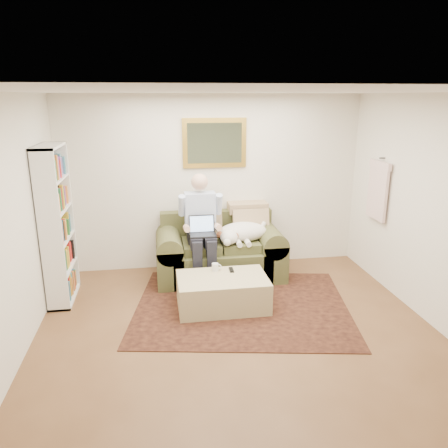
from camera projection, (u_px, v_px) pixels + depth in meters
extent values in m
cube|color=brown|center=(245.00, 351.00, 4.56)|extent=(4.50, 5.00, 0.01)
cube|color=white|center=(249.00, 91.00, 3.83)|extent=(4.50, 5.00, 0.01)
cube|color=silver|center=(213.00, 183.00, 6.57)|extent=(4.50, 0.01, 2.60)
cube|color=black|center=(242.00, 306.00, 5.53)|extent=(2.97, 2.55, 0.01)
cube|color=#4A4F29|center=(220.00, 262.00, 6.37)|extent=(1.38, 0.89, 0.45)
cube|color=#4A4F29|center=(216.00, 225.00, 6.61)|extent=(1.67, 0.19, 0.46)
cube|color=#4A4F29|center=(170.00, 262.00, 6.24)|extent=(0.36, 0.89, 0.92)
cube|color=#4A4F29|center=(268.00, 256.00, 6.46)|extent=(0.36, 0.89, 0.92)
cube|color=#4A4F29|center=(201.00, 246.00, 6.20)|extent=(0.52, 0.60, 0.13)
cube|color=#4A4F29|center=(239.00, 244.00, 6.28)|extent=(0.52, 0.60, 0.13)
cube|color=black|center=(203.00, 235.00, 5.94)|extent=(0.35, 0.25, 0.02)
cube|color=black|center=(202.00, 224.00, 6.02)|extent=(0.35, 0.07, 0.24)
cube|color=#99BFF2|center=(202.00, 224.00, 6.01)|extent=(0.32, 0.05, 0.21)
cube|color=tan|center=(222.00, 292.00, 5.46)|extent=(1.11, 0.71, 0.40)
cylinder|color=white|center=(215.00, 267.00, 5.59)|extent=(0.08, 0.08, 0.10)
cube|color=black|center=(231.00, 270.00, 5.61)|extent=(0.05, 0.15, 0.02)
cube|color=gold|center=(215.00, 143.00, 6.38)|extent=(0.94, 0.04, 0.72)
cube|color=gray|center=(215.00, 143.00, 6.36)|extent=(0.80, 0.01, 0.58)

